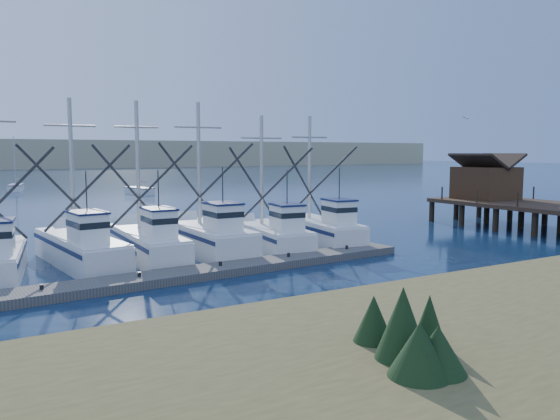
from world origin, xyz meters
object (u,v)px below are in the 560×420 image
object	(u,v)px
sailboat_near	(139,191)
sailboat_far	(16,188)
floating_dock	(140,281)
timber_pier	(524,195)

from	to	relation	value
sailboat_near	sailboat_far	xyz separation A→B (m)	(-14.10, 15.85, -0.00)
floating_dock	sailboat_near	distance (m)	52.71
timber_pier	sailboat_near	size ratio (longest dim) A/B	2.47
floating_dock	sailboat_far	size ratio (longest dim) A/B	3.65
sailboat_near	sailboat_far	size ratio (longest dim) A/B	1.00
timber_pier	sailboat_far	xyz separation A→B (m)	(-30.31, 63.49, -2.07)
sailboat_far	timber_pier	bearing A→B (deg)	-54.13
sailboat_near	sailboat_far	distance (m)	21.21
floating_dock	sailboat_far	distance (m)	66.64
floating_dock	sailboat_near	world-z (taller)	sailboat_near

